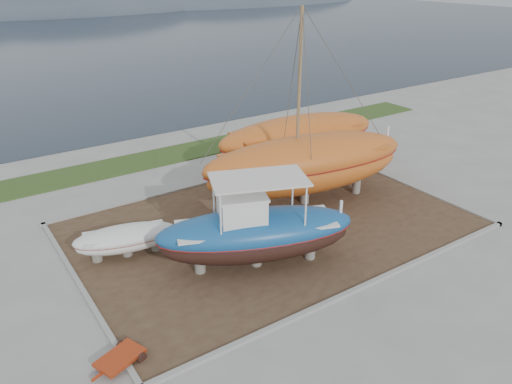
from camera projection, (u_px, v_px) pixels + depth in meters
ground at (327, 264)px, 20.96m from camera, size 140.00×140.00×0.00m
dirt_patch at (271, 225)px, 23.96m from camera, size 18.00×12.00×0.06m
curb_frame at (271, 224)px, 23.94m from camera, size 18.60×12.60×0.15m
grass_strip at (169, 155)px, 32.61m from camera, size 44.00×3.00×0.08m
sea at (12, 48)px, 73.66m from camera, size 260.00×100.00×0.04m
blue_caique at (256, 223)px, 19.97m from camera, size 8.48×5.29×3.91m
white_dinghy at (126, 242)px, 21.21m from camera, size 4.57×2.55×1.30m
orange_sailboat at (309, 112)px, 24.08m from camera, size 11.46×5.19×9.76m
orange_bare_hull at (298, 145)px, 29.29m from camera, size 10.45×4.06×3.34m
red_trailer at (120, 360)px, 15.67m from camera, size 2.43×1.80×0.31m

